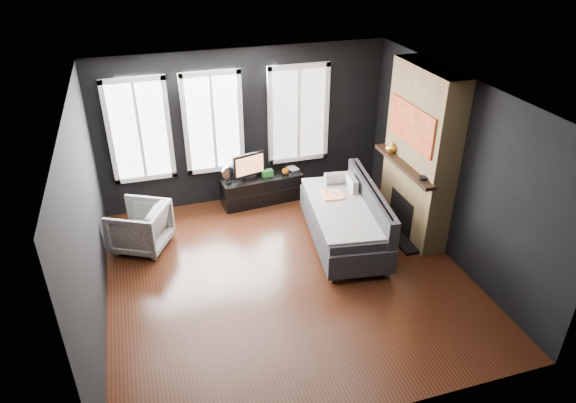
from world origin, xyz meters
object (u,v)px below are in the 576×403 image
object	(u,v)px
media_console	(262,189)
mug	(285,171)
sofa	(344,216)
book	(289,164)
monitor	(249,165)
mantel_vase	(391,147)
armchair	(140,225)

from	to	relation	value
media_console	mug	size ratio (longest dim) A/B	12.09
sofa	book	xyz separation A→B (m)	(-0.35, 1.77, 0.14)
monitor	mantel_vase	distance (m)	2.44
media_console	mug	bearing A→B (deg)	-8.58
sofa	armchair	bearing A→B (deg)	173.81
mug	sofa	bearing A→B (deg)	-73.95
book	armchair	bearing A→B (deg)	-159.67
media_console	monitor	size ratio (longest dim) A/B	2.35
armchair	book	bearing A→B (deg)	137.93
armchair	mug	xyz separation A→B (m)	(2.59, 0.85, 0.16)
monitor	book	world-z (taller)	monitor
armchair	mug	bearing A→B (deg)	135.75
media_console	mantel_vase	xyz separation A→B (m)	(1.85, -1.19, 1.08)
monitor	armchair	bearing A→B (deg)	-171.66
sofa	mug	size ratio (longest dim) A/B	18.33
sofa	monitor	distance (m)	1.99
monitor	media_console	bearing A→B (deg)	-8.00
media_console	book	size ratio (longest dim) A/B	6.52
mug	monitor	bearing A→B (deg)	-179.66
media_console	armchair	bearing A→B (deg)	-163.25
armchair	mantel_vase	bearing A→B (deg)	113.06
media_console	mug	distance (m)	0.53
sofa	monitor	world-z (taller)	monitor
armchair	monitor	world-z (taller)	monitor
book	media_console	bearing A→B (deg)	-166.90
monitor	mantel_vase	xyz separation A→B (m)	(2.07, -1.16, 0.55)
sofa	mug	bearing A→B (deg)	113.99
mantel_vase	media_console	bearing A→B (deg)	147.25
armchair	monitor	distance (m)	2.14
armchair	book	world-z (taller)	armchair
media_console	book	bearing A→B (deg)	7.77
media_console	mug	xyz separation A→B (m)	(0.44, -0.02, 0.31)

